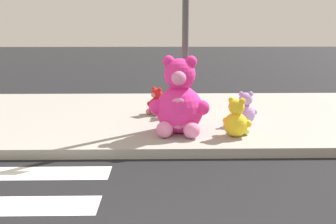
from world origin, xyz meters
name	(u,v)px	position (x,y,z in m)	size (l,w,h in m)	color
sidewalk	(132,117)	(0.00, 5.20, 0.07)	(28.00, 4.40, 0.15)	#9E9B93
sign_pole	(185,26)	(1.00, 4.40, 1.85)	(0.56, 0.11, 3.20)	#4C4C51
plush_pink_large	(179,103)	(0.88, 3.81, 0.65)	(0.96, 0.86, 1.25)	#F22D93
plush_yellow	(236,121)	(1.77, 3.62, 0.40)	(0.43, 0.45, 0.62)	yellow
plush_white	(180,101)	(0.95, 5.06, 0.42)	(0.49, 0.49, 0.68)	white
plush_lavender	(245,111)	(2.07, 4.39, 0.38)	(0.45, 0.40, 0.58)	#B28CD8
plush_red	(156,103)	(0.49, 5.16, 0.36)	(0.38, 0.38, 0.53)	red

